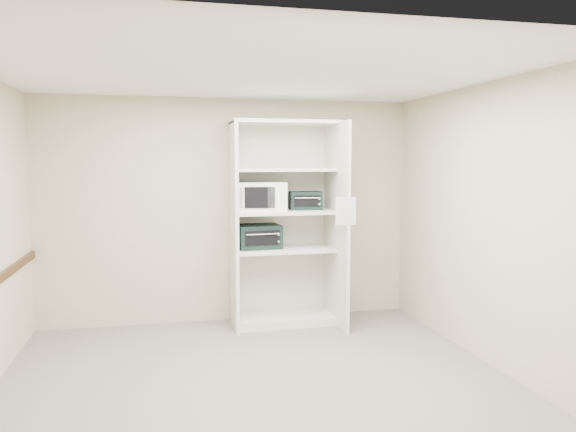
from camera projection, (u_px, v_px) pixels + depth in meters
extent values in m
cube|color=#655F57|center=(257.00, 380.00, 5.00)|extent=(4.50, 4.00, 0.01)
cube|color=white|center=(255.00, 72.00, 4.74)|extent=(4.50, 4.00, 0.01)
cube|color=beige|center=(229.00, 211.00, 6.81)|extent=(4.50, 0.02, 2.70)
cube|color=beige|center=(320.00, 276.00, 2.93)|extent=(4.50, 0.02, 2.70)
cube|color=beige|center=(488.00, 224.00, 5.37)|extent=(0.02, 4.00, 2.70)
cube|color=beige|center=(234.00, 226.00, 6.52)|extent=(0.04, 0.60, 2.40)
cube|color=beige|center=(336.00, 225.00, 6.64)|extent=(0.04, 0.90, 2.40)
cube|color=beige|center=(279.00, 222.00, 6.95)|extent=(1.24, 0.02, 2.40)
cube|color=beige|center=(284.00, 319.00, 6.78)|extent=(1.16, 0.56, 0.10)
cube|color=beige|center=(284.00, 249.00, 6.70)|extent=(1.16, 0.56, 0.04)
cube|color=beige|center=(284.00, 212.00, 6.66)|extent=(1.16, 0.56, 0.04)
cube|color=beige|center=(284.00, 170.00, 6.61)|extent=(1.16, 0.56, 0.04)
cube|color=beige|center=(284.00, 123.00, 6.56)|extent=(1.24, 0.60, 0.04)
cube|color=white|center=(262.00, 196.00, 6.57)|extent=(0.61, 0.49, 0.34)
cube|color=black|center=(305.00, 200.00, 6.75)|extent=(0.41, 0.32, 0.22)
cube|color=black|center=(258.00, 236.00, 6.66)|extent=(0.53, 0.42, 0.28)
cube|color=white|center=(346.00, 211.00, 6.17)|extent=(0.23, 0.02, 0.30)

